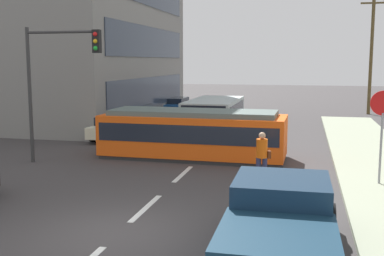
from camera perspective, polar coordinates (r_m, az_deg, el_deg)
name	(u,v)px	position (r m, az deg, el deg)	size (l,w,h in m)	color
ground_plane	(206,153)	(20.55, 1.69, -2.98)	(120.00, 120.00, 0.00)	#3D393A
lane_stripe_1	(146,208)	(13.04, -5.52, -9.47)	(0.16, 2.40, 0.01)	silver
lane_stripe_2	(183,174)	(16.74, -1.09, -5.50)	(0.16, 2.40, 0.01)	silver
lane_stripe_3	(225,136)	(25.26, 3.92, -0.92)	(0.16, 2.40, 0.01)	silver
lane_stripe_4	(240,122)	(31.13, 5.73, 0.75)	(0.16, 2.40, 0.01)	silver
streetcar_tram	(193,133)	(19.34, 0.13, -0.63)	(7.43, 2.67, 1.95)	#F45512
city_bus	(214,113)	(26.34, 2.68, 1.76)	(2.57, 5.94, 1.82)	#B0C0BF
pedestrian_crossing	(262,155)	(15.44, 8.35, -3.16)	(0.48, 0.36, 1.67)	#2A2C4A
pickup_truck_parked	(280,222)	(9.65, 10.49, -10.95)	(2.32, 5.02, 1.55)	#122F44
parked_sedan_mid	(121,126)	(24.55, -8.45, 0.22)	(2.12, 4.50, 1.19)	beige
parked_sedan_far	(145,113)	(30.32, -5.59, 1.74)	(2.05, 4.49, 1.19)	navy
parked_sedan_furthest	(175,105)	(36.11, -2.02, 2.77)	(2.03, 4.25, 1.19)	navy
stop_sign	(383,118)	(15.69, 21.77, 1.15)	(0.76, 0.07, 2.88)	gray
traffic_light_mast	(57,69)	(18.72, -15.83, 6.84)	(3.04, 0.33, 5.17)	#333333
utility_pole_far	(371,53)	(37.58, 20.60, 8.40)	(1.80, 0.24, 8.65)	brown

